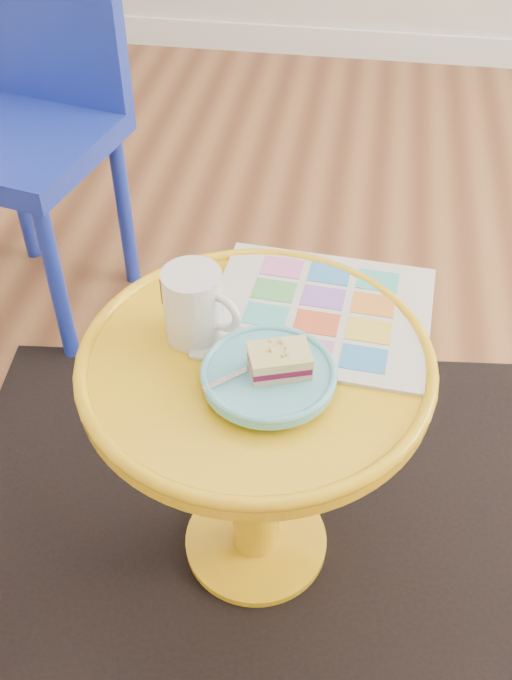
# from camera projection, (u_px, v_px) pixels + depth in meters

# --- Properties ---
(floor) EXTENTS (4.00, 4.00, 0.00)m
(floor) POSITION_uv_depth(u_px,v_px,m) (363.00, 385.00, 1.88)
(floor) COLOR brown
(floor) RESTS_ON ground
(room_walls) EXTENTS (4.00, 4.00, 4.00)m
(room_walls) POSITION_uv_depth(u_px,v_px,m) (97.00, 139.00, 2.67)
(room_walls) COLOR silver
(room_walls) RESTS_ON ground
(rug) EXTENTS (1.41, 1.23, 0.01)m
(rug) POSITION_uv_depth(u_px,v_px,m) (256.00, 543.00, 1.55)
(rug) COLOR black
(rug) RESTS_ON ground
(side_table) EXTENTS (0.56, 0.56, 0.53)m
(side_table) POSITION_uv_depth(u_px,v_px,m) (256.00, 421.00, 1.29)
(side_table) COLOR yellow
(side_table) RESTS_ON ground
(chair) EXTENTS (0.50, 0.50, 0.95)m
(chair) POSITION_uv_depth(u_px,v_px,m) (27.00, 105.00, 1.79)
(chair) COLOR #1A2EAC
(chair) RESTS_ON ground
(newspaper) EXTENTS (0.39, 0.33, 0.01)m
(newspaper) POSITION_uv_depth(u_px,v_px,m) (320.00, 312.00, 1.26)
(newspaper) COLOR silver
(newspaper) RESTS_ON side_table
(mug) EXTENTS (0.13, 0.09, 0.12)m
(mug) POSITION_uv_depth(u_px,v_px,m) (195.00, 303.00, 1.18)
(mug) COLOR white
(mug) RESTS_ON side_table
(plate) EXTENTS (0.20, 0.20, 0.02)m
(plate) POSITION_uv_depth(u_px,v_px,m) (269.00, 375.00, 1.13)
(plate) COLOR #62BFCF
(plate) RESTS_ON newspaper
(cake_slice) EXTENTS (0.10, 0.08, 0.04)m
(cake_slice) POSITION_uv_depth(u_px,v_px,m) (279.00, 361.00, 1.11)
(cake_slice) COLOR #D3BC8C
(cake_slice) RESTS_ON plate
(fork) EXTENTS (0.12, 0.11, 0.00)m
(fork) POSITION_uv_depth(u_px,v_px,m) (249.00, 369.00, 1.13)
(fork) COLOR silver
(fork) RESTS_ON plate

